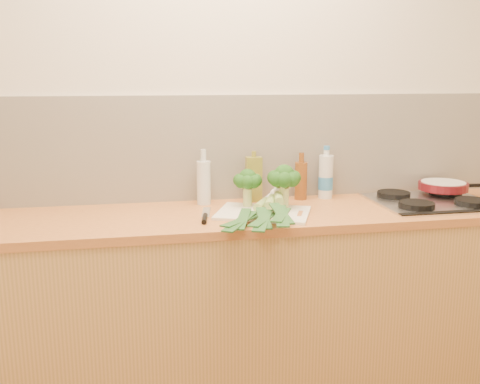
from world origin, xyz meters
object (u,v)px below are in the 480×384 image
(chopping_board, at_px, (263,213))
(chefs_knife, at_px, (205,217))
(skillet, at_px, (444,186))
(gas_hob, at_px, (432,200))

(chopping_board, relative_size, chefs_knife, 1.36)
(chefs_knife, relative_size, skillet, 0.83)
(chopping_board, bearing_deg, gas_hob, 26.39)
(chopping_board, height_order, chefs_knife, chefs_knife)
(gas_hob, distance_m, chopping_board, 0.90)
(gas_hob, distance_m, skillet, 0.19)
(chefs_knife, distance_m, skillet, 1.33)
(gas_hob, xyz_separation_m, skillet, (0.14, 0.13, 0.05))
(chefs_knife, bearing_deg, chopping_board, 16.04)
(gas_hob, bearing_deg, skillet, 43.06)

